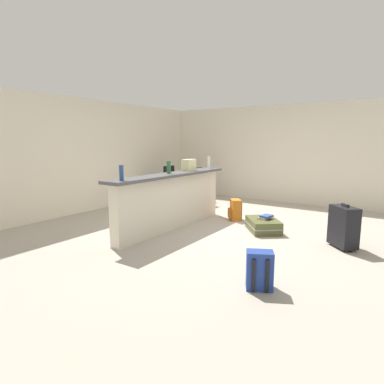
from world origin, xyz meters
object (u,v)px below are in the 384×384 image
(suitcase_flat_olive, at_px, (263,225))
(book_stack, at_px, (265,217))
(dining_chair_far_side, at_px, (166,181))
(backpack_blue, at_px, (259,271))
(bottle_blue, at_px, (121,173))
(dining_chair_near_partition, at_px, (200,184))
(backpack_orange, at_px, (235,210))
(grocery_bag, at_px, (189,165))
(dining_table, at_px, (183,177))
(bottle_white, at_px, (209,162))
(bottle_green, at_px, (169,167))
(suitcase_upright_black, at_px, (344,226))

(suitcase_flat_olive, height_order, book_stack, book_stack)
(dining_chair_far_side, relative_size, book_stack, 3.65)
(suitcase_flat_olive, xyz_separation_m, backpack_blue, (-2.13, -0.80, 0.09))
(bottle_blue, xyz_separation_m, dining_chair_far_side, (3.43, 1.92, -0.61))
(dining_chair_near_partition, height_order, backpack_orange, dining_chair_near_partition)
(grocery_bag, bearing_deg, book_stack, -83.83)
(dining_table, xyz_separation_m, book_stack, (-1.41, -2.81, -0.39))
(suitcase_flat_olive, bearing_deg, grocery_bag, 95.36)
(bottle_blue, distance_m, grocery_bag, 1.84)
(bottle_white, xyz_separation_m, suitcase_flat_olive, (-0.50, -1.43, -1.03))
(backpack_blue, bearing_deg, bottle_green, 59.59)
(book_stack, bearing_deg, grocery_bag, 96.17)
(dining_table, distance_m, backpack_orange, 2.28)
(bottle_blue, bearing_deg, dining_table, 21.65)
(bottle_blue, distance_m, dining_chair_near_partition, 3.47)
(backpack_orange, relative_size, book_stack, 1.65)
(backpack_blue, bearing_deg, dining_table, 45.11)
(dining_chair_far_side, relative_size, suitcase_upright_black, 1.39)
(bottle_white, relative_size, dining_chair_near_partition, 0.28)
(bottle_green, bearing_deg, bottle_blue, -176.85)
(suitcase_upright_black, xyz_separation_m, backpack_blue, (-1.94, 0.52, -0.13))
(suitcase_flat_olive, bearing_deg, backpack_blue, -159.46)
(bottle_white, height_order, dining_table, bottle_white)
(dining_chair_near_partition, bearing_deg, bottle_blue, -166.75)
(grocery_bag, relative_size, book_stack, 1.02)
(bottle_white, distance_m, backpack_blue, 3.57)
(dining_chair_far_side, bearing_deg, suitcase_flat_olive, -113.35)
(bottle_white, height_order, backpack_blue, bottle_white)
(grocery_bag, height_order, backpack_blue, grocery_bag)
(bottle_green, distance_m, dining_table, 2.61)
(dining_chair_near_partition, distance_m, backpack_orange, 1.72)
(suitcase_flat_olive, xyz_separation_m, book_stack, (0.02, -0.03, 0.14))
(dining_chair_far_side, bearing_deg, book_stack, -112.83)
(bottle_green, height_order, book_stack, bottle_green)
(bottle_white, xyz_separation_m, suitcase_upright_black, (-0.69, -2.75, -0.81))
(bottle_white, height_order, dining_chair_far_side, bottle_white)
(dining_chair_near_partition, bearing_deg, suitcase_upright_black, -113.52)
(suitcase_upright_black, xyz_separation_m, book_stack, (0.21, 1.29, -0.08))
(bottle_green, distance_m, backpack_orange, 1.70)
(backpack_orange, bearing_deg, suitcase_upright_black, -107.04)
(bottle_blue, xyz_separation_m, suitcase_upright_black, (1.79, -2.74, -0.79))
(backpack_orange, xyz_separation_m, suitcase_upright_black, (-0.64, -2.09, 0.13))
(backpack_blue, bearing_deg, suitcase_upright_black, -14.96)
(suitcase_flat_olive, bearing_deg, backpack_orange, 59.71)
(backpack_orange, bearing_deg, dining_chair_far_side, 68.91)
(dining_chair_near_partition, distance_m, dining_chair_far_side, 1.14)
(bottle_green, bearing_deg, book_stack, -61.85)
(grocery_bag, distance_m, backpack_blue, 3.18)
(bottle_white, bearing_deg, suitcase_flat_olive, -109.21)
(bottle_green, relative_size, backpack_blue, 0.52)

